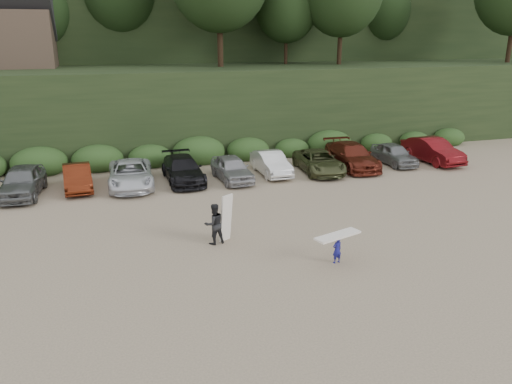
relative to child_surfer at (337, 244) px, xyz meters
name	(u,v)px	position (x,y,z in m)	size (l,w,h in m)	color
ground	(241,246)	(-3.10, 2.57, -0.79)	(120.00, 120.00, 0.00)	tan
hillside_backdrop	(143,4)	(-3.36, 38.49, 10.43)	(90.00, 41.50, 28.00)	black
parked_cars	(158,172)	(-5.34, 12.59, -0.05)	(39.76, 5.74, 1.64)	silver
child_surfer	(337,244)	(0.00, 0.00, 0.00)	(2.02, 1.12, 1.17)	navy
adult_surfer	(215,223)	(-4.02, 3.19, 0.09)	(1.36, 0.83, 2.06)	black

